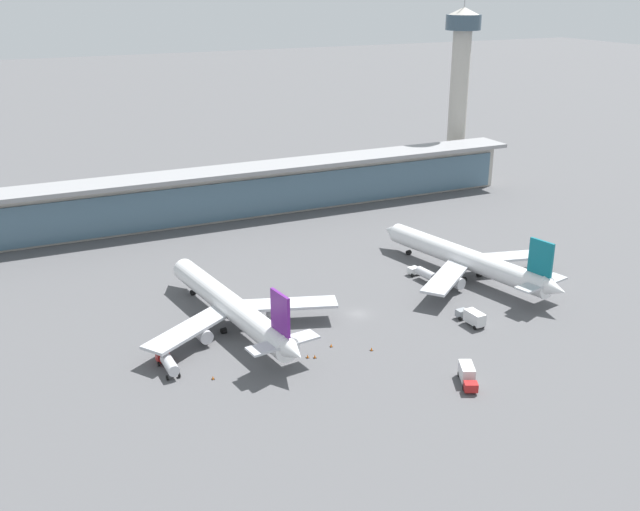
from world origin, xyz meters
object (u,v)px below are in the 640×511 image
at_px(safety_cone_bravo, 315,356).
at_px(safety_cone_charlie, 331,345).
at_px(safety_cone_delta, 308,356).
at_px(airliner_left_stand, 232,307).
at_px(airliner_centre_stand, 468,259).
at_px(service_truck_near_nose_red, 168,363).
at_px(safety_cone_echo, 213,378).
at_px(control_tower, 460,78).
at_px(service_truck_under_wing_grey, 472,317).
at_px(service_truck_by_tail_red, 467,375).
at_px(safety_cone_alpha, 372,349).
at_px(service_truck_mid_apron_white, 423,273).

distance_m(safety_cone_bravo, safety_cone_charlie, 5.48).
bearing_deg(safety_cone_delta, safety_cone_charlie, 19.73).
height_order(safety_cone_charlie, safety_cone_delta, same).
relative_size(airliner_left_stand, airliner_centre_stand, 1.01).
bearing_deg(airliner_centre_stand, service_truck_near_nose_red, -169.36).
bearing_deg(safety_cone_echo, control_tower, 40.17).
xyz_separation_m(airliner_centre_stand, service_truck_under_wing_grey, (-14.23, -21.43, -2.99)).
bearing_deg(safety_cone_charlie, safety_cone_delta, -160.27).
bearing_deg(service_truck_by_tail_red, safety_cone_alpha, 117.82).
height_order(service_truck_by_tail_red, safety_cone_echo, service_truck_by_tail_red).
relative_size(airliner_centre_stand, safety_cone_echo, 78.97).
bearing_deg(safety_cone_bravo, service_truck_under_wing_grey, -0.88).
height_order(service_truck_mid_apron_white, safety_cone_alpha, service_truck_mid_apron_white).
distance_m(service_truck_mid_apron_white, safety_cone_delta, 46.87).
relative_size(airliner_left_stand, safety_cone_alpha, 79.60).
xyz_separation_m(airliner_centre_stand, safety_cone_echo, (-69.31, -20.40, -4.36)).
bearing_deg(safety_cone_alpha, service_truck_by_tail_red, -62.18).
height_order(service_truck_under_wing_grey, safety_cone_alpha, service_truck_under_wing_grey).
bearing_deg(control_tower, airliner_centre_stand, -122.83).
xyz_separation_m(service_truck_under_wing_grey, safety_cone_delta, (-36.59, 1.15, -1.37)).
distance_m(service_truck_under_wing_grey, safety_cone_delta, 36.63).
height_order(service_truck_by_tail_red, safety_cone_charlie, service_truck_by_tail_red).
height_order(service_truck_by_tail_red, safety_cone_bravo, service_truck_by_tail_red).
xyz_separation_m(service_truck_by_tail_red, safety_cone_delta, (-21.69, 20.31, -1.37)).
distance_m(airliner_centre_stand, safety_cone_bravo, 54.00).
bearing_deg(safety_cone_echo, airliner_left_stand, 61.60).
bearing_deg(safety_cone_delta, airliner_left_stand, 115.03).
bearing_deg(safety_cone_echo, safety_cone_delta, 0.36).
height_order(service_truck_mid_apron_white, safety_cone_bravo, service_truck_mid_apron_white).
height_order(service_truck_near_nose_red, safety_cone_echo, service_truck_near_nose_red).
height_order(safety_cone_alpha, safety_cone_echo, same).
distance_m(safety_cone_charlie, safety_cone_echo, 24.56).
distance_m(safety_cone_alpha, safety_cone_delta, 12.57).
xyz_separation_m(service_truck_by_tail_red, safety_cone_echo, (-40.18, 20.19, -1.37)).
xyz_separation_m(service_truck_mid_apron_white, safety_cone_charlie, (-34.56, -21.36, -1.39)).
xyz_separation_m(service_truck_under_wing_grey, service_truck_mid_apron_white, (3.94, 24.65, 0.02)).
bearing_deg(service_truck_near_nose_red, airliner_centre_stand, 10.64).
bearing_deg(airliner_centre_stand, safety_cone_charlie, -157.98).
height_order(airliner_left_stand, service_truck_near_nose_red, airliner_left_stand).
bearing_deg(safety_cone_echo, service_truck_by_tail_red, -26.68).
relative_size(service_truck_mid_apron_white, safety_cone_bravo, 12.59).
relative_size(safety_cone_alpha, safety_cone_echo, 1.00).
relative_size(safety_cone_bravo, safety_cone_charlie, 1.00).
bearing_deg(safety_cone_echo, safety_cone_alpha, -4.48).
height_order(airliner_centre_stand, service_truck_by_tail_red, airliner_centre_stand).
xyz_separation_m(safety_cone_charlie, safety_cone_delta, (-5.96, -2.14, 0.00)).
relative_size(control_tower, safety_cone_delta, 89.96).
relative_size(airliner_centre_stand, safety_cone_charlie, 78.97).
bearing_deg(service_truck_under_wing_grey, service_truck_mid_apron_white, 80.92).
distance_m(service_truck_mid_apron_white, safety_cone_echo, 63.58).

